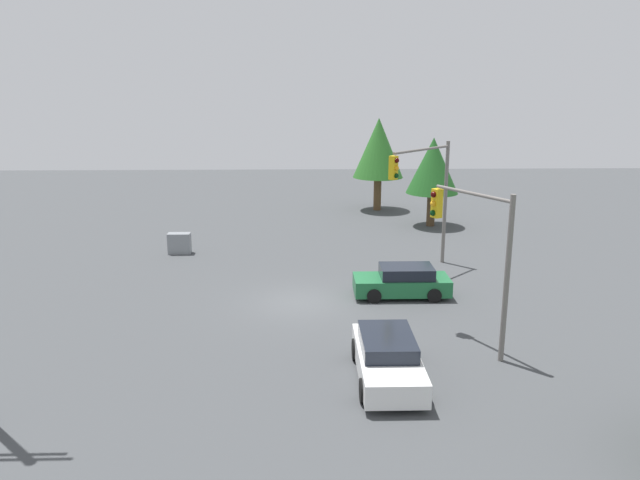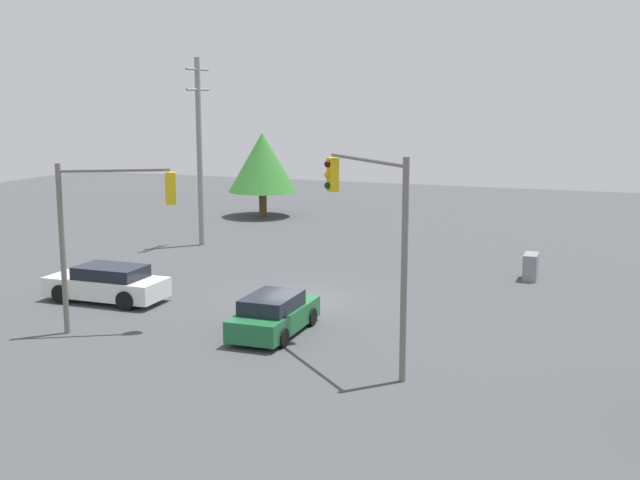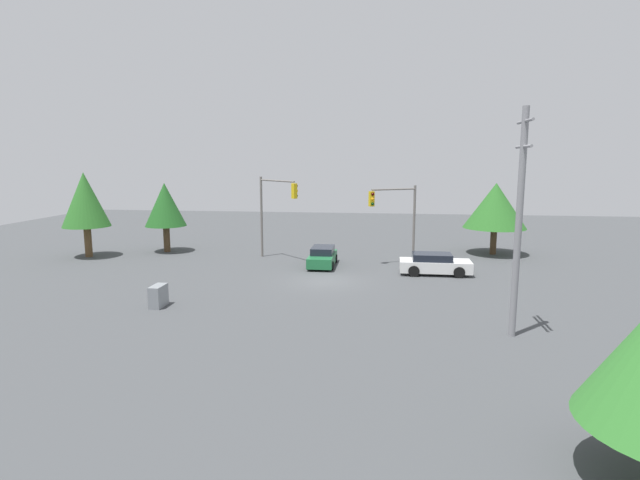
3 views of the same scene
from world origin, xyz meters
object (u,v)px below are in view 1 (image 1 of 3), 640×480
at_px(sedan_white, 388,358).
at_px(traffic_signal_main, 426,184).
at_px(sedan_green, 403,282).
at_px(traffic_signal_cross, 475,239).
at_px(electrical_cabinet, 179,243).

bearing_deg(sedan_white, traffic_signal_main, -105.84).
xyz_separation_m(sedan_green, traffic_signal_cross, (-1.54, 5.13, 3.22)).
relative_size(traffic_signal_main, traffic_signal_cross, 1.10).
bearing_deg(sedan_green, electrical_cabinet, 56.89).
bearing_deg(electrical_cabinet, traffic_signal_cross, 135.49).
bearing_deg(sedan_green, traffic_signal_cross, -163.25).
height_order(sedan_white, traffic_signal_main, traffic_signal_main).
xyz_separation_m(sedan_white, traffic_signal_main, (-3.23, -11.37, 3.60)).
relative_size(traffic_signal_cross, electrical_cabinet, 4.70).
xyz_separation_m(traffic_signal_main, electrical_cabinet, (12.49, -3.35, -3.72)).
height_order(sedan_green, traffic_signal_main, traffic_signal_main).
xyz_separation_m(sedan_white, electrical_cabinet, (9.26, -14.72, -0.13)).
bearing_deg(traffic_signal_cross, sedan_green, -12.43).
bearing_deg(traffic_signal_cross, electrical_cabinet, 16.32).
bearing_deg(traffic_signal_main, sedan_green, 22.15).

